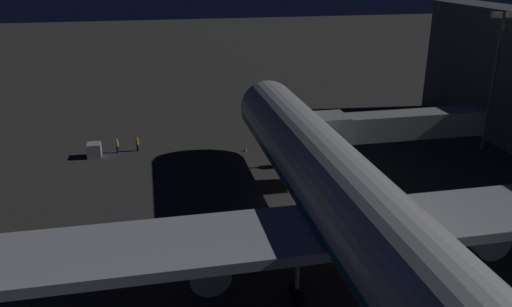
{
  "coord_description": "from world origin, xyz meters",
  "views": [
    {
      "loc": [
        12.58,
        38.83,
        21.36
      ],
      "look_at": [
        3.0,
        -6.89,
        3.5
      ],
      "focal_mm": 35.85,
      "sensor_mm": 36.0,
      "label": 1
    }
  ],
  "objects_px": {
    "ground_crew_marshaller_fwd": "(117,145)",
    "baggage_container_far_row": "(94,150)",
    "airliner_at_gate": "(357,215)",
    "traffic_cone_nose_starboard": "(245,149)",
    "jet_bridge": "(384,127)",
    "traffic_cone_nose_port": "(281,146)",
    "apron_floodlight_mast": "(494,72)",
    "ground_crew_near_nose_gear": "(137,143)"
  },
  "relations": [
    {
      "from": "airliner_at_gate",
      "to": "traffic_cone_nose_port",
      "type": "height_order",
      "value": "airliner_at_gate"
    },
    {
      "from": "airliner_at_gate",
      "to": "traffic_cone_nose_starboard",
      "type": "height_order",
      "value": "airliner_at_gate"
    },
    {
      "from": "jet_bridge",
      "to": "ground_crew_marshaller_fwd",
      "type": "relative_size",
      "value": 10.56
    },
    {
      "from": "apron_floodlight_mast",
      "to": "traffic_cone_nose_starboard",
      "type": "distance_m",
      "value": 29.65
    },
    {
      "from": "airliner_at_gate",
      "to": "ground_crew_near_nose_gear",
      "type": "distance_m",
      "value": 34.34
    },
    {
      "from": "airliner_at_gate",
      "to": "traffic_cone_nose_port",
      "type": "xyz_separation_m",
      "value": [
        -2.2,
        -27.97,
        -5.4
      ]
    },
    {
      "from": "jet_bridge",
      "to": "ground_crew_near_nose_gear",
      "type": "distance_m",
      "value": 28.51
    },
    {
      "from": "baggage_container_far_row",
      "to": "traffic_cone_nose_starboard",
      "type": "bearing_deg",
      "value": 174.21
    },
    {
      "from": "airliner_at_gate",
      "to": "baggage_container_far_row",
      "type": "height_order",
      "value": "airliner_at_gate"
    },
    {
      "from": "airliner_at_gate",
      "to": "jet_bridge",
      "type": "distance_m",
      "value": 19.59
    },
    {
      "from": "traffic_cone_nose_port",
      "to": "baggage_container_far_row",
      "type": "bearing_deg",
      "value": -4.62
    },
    {
      "from": "jet_bridge",
      "to": "ground_crew_near_nose_gear",
      "type": "bearing_deg",
      "value": -29.28
    },
    {
      "from": "traffic_cone_nose_starboard",
      "to": "baggage_container_far_row",
      "type": "bearing_deg",
      "value": -5.79
    },
    {
      "from": "traffic_cone_nose_port",
      "to": "ground_crew_near_nose_gear",
      "type": "bearing_deg",
      "value": -9.12
    },
    {
      "from": "baggage_container_far_row",
      "to": "apron_floodlight_mast",
      "type": "bearing_deg",
      "value": 171.02
    },
    {
      "from": "jet_bridge",
      "to": "baggage_container_far_row",
      "type": "relative_size",
      "value": 10.42
    },
    {
      "from": "baggage_container_far_row",
      "to": "ground_crew_marshaller_fwd",
      "type": "bearing_deg",
      "value": -161.69
    },
    {
      "from": "traffic_cone_nose_port",
      "to": "traffic_cone_nose_starboard",
      "type": "relative_size",
      "value": 1.0
    },
    {
      "from": "airliner_at_gate",
      "to": "jet_bridge",
      "type": "relative_size",
      "value": 3.31
    },
    {
      "from": "baggage_container_far_row",
      "to": "traffic_cone_nose_port",
      "type": "height_order",
      "value": "baggage_container_far_row"
    },
    {
      "from": "jet_bridge",
      "to": "traffic_cone_nose_port",
      "type": "xyz_separation_m",
      "value": [
        7.64,
        -11.04,
        -5.48
      ]
    },
    {
      "from": "jet_bridge",
      "to": "traffic_cone_nose_starboard",
      "type": "relative_size",
      "value": 32.35
    },
    {
      "from": "ground_crew_near_nose_gear",
      "to": "traffic_cone_nose_port",
      "type": "xyz_separation_m",
      "value": [
        -16.88,
        2.71,
        -0.71
      ]
    },
    {
      "from": "apron_floodlight_mast",
      "to": "ground_crew_near_nose_gear",
      "type": "xyz_separation_m",
      "value": [
        40.18,
        -8.07,
        -8.4
      ]
    },
    {
      "from": "jet_bridge",
      "to": "ground_crew_marshaller_fwd",
      "type": "height_order",
      "value": "jet_bridge"
    },
    {
      "from": "baggage_container_far_row",
      "to": "traffic_cone_nose_starboard",
      "type": "height_order",
      "value": "baggage_container_far_row"
    },
    {
      "from": "jet_bridge",
      "to": "traffic_cone_nose_starboard",
      "type": "height_order",
      "value": "jet_bridge"
    },
    {
      "from": "jet_bridge",
      "to": "apron_floodlight_mast",
      "type": "relative_size",
      "value": 1.11
    },
    {
      "from": "ground_crew_marshaller_fwd",
      "to": "traffic_cone_nose_port",
      "type": "height_order",
      "value": "ground_crew_marshaller_fwd"
    },
    {
      "from": "apron_floodlight_mast",
      "to": "airliner_at_gate",
      "type": "bearing_deg",
      "value": 41.57
    },
    {
      "from": "apron_floodlight_mast",
      "to": "traffic_cone_nose_port",
      "type": "xyz_separation_m",
      "value": [
        23.3,
        -5.36,
        -9.11
      ]
    },
    {
      "from": "jet_bridge",
      "to": "ground_crew_marshaller_fwd",
      "type": "xyz_separation_m",
      "value": [
        26.84,
        -13.62,
        -4.82
      ]
    },
    {
      "from": "airliner_at_gate",
      "to": "traffic_cone_nose_starboard",
      "type": "distance_m",
      "value": 28.58
    },
    {
      "from": "ground_crew_near_nose_gear",
      "to": "ground_crew_marshaller_fwd",
      "type": "distance_m",
      "value": 2.32
    },
    {
      "from": "traffic_cone_nose_starboard",
      "to": "jet_bridge",
      "type": "bearing_deg",
      "value": 137.49
    },
    {
      "from": "airliner_at_gate",
      "to": "traffic_cone_nose_port",
      "type": "relative_size",
      "value": 107.18
    },
    {
      "from": "ground_crew_near_nose_gear",
      "to": "ground_crew_marshaller_fwd",
      "type": "xyz_separation_m",
      "value": [
        2.32,
        0.12,
        -0.06
      ]
    },
    {
      "from": "ground_crew_near_nose_gear",
      "to": "ground_crew_marshaller_fwd",
      "type": "bearing_deg",
      "value": 3.03
    },
    {
      "from": "airliner_at_gate",
      "to": "ground_crew_near_nose_gear",
      "type": "height_order",
      "value": "airliner_at_gate"
    },
    {
      "from": "ground_crew_near_nose_gear",
      "to": "traffic_cone_nose_port",
      "type": "relative_size",
      "value": 3.26
    },
    {
      "from": "ground_crew_marshaller_fwd",
      "to": "baggage_container_far_row",
      "type": "bearing_deg",
      "value": 18.31
    },
    {
      "from": "jet_bridge",
      "to": "traffic_cone_nose_port",
      "type": "height_order",
      "value": "jet_bridge"
    }
  ]
}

